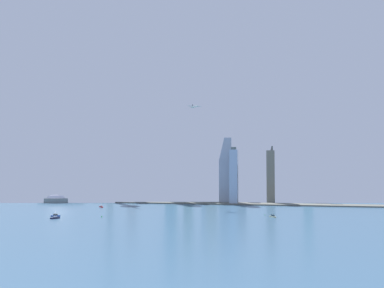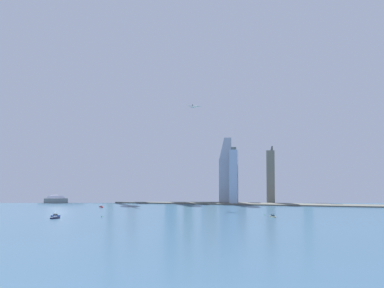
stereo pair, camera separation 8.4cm
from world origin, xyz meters
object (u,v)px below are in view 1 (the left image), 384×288
Objects in this scene: skyscraper_1 at (308,173)px; skyscraper_2 at (190,167)px; skyscraper_7 at (171,163)px; boat_3 at (55,218)px; skyscraper_10 at (187,173)px; airplane at (195,107)px; skyscraper_0 at (271,176)px; skyscraper_6 at (226,170)px; skyscraper_8 at (234,176)px; boat_0 at (55,216)px; skyscraper_3 at (205,167)px; skyscraper_9 at (132,178)px; stadium_dome at (62,197)px; boat_2 at (101,207)px; skyscraper_4 at (211,177)px; observation_tower at (111,136)px; channel_buoy_1 at (265,215)px; skyscraper_5 at (242,183)px; channel_buoy_0 at (102,216)px; boat_1 at (273,216)px.

skyscraper_2 reaches higher than skyscraper_1.
skyscraper_7 reaches higher than boat_3.
airplane reaches higher than skyscraper_10.
skyscraper_6 is at bearing -168.68° from skyscraper_0.
skyscraper_8 is 8.33× the size of boat_0.
skyscraper_3 is 1.55× the size of skyscraper_9.
skyscraper_0 reaches higher than stadium_dome.
skyscraper_10 is 230.06m from boat_2.
skyscraper_3 is at bearing 126.21° from skyscraper_6.
skyscraper_8 is (55.98, -47.15, 1.94)m from skyscraper_4.
observation_tower is 163.23× the size of channel_buoy_1.
skyscraper_6 is at bearing -11.78° from skyscraper_10.
airplane is at bearing -147.71° from skyscraper_1.
airplane reaches higher than skyscraper_0.
boat_2 is (-193.14, -170.65, -55.87)m from skyscraper_4.
stadium_dome is 191.44m from boat_2.
skyscraper_6 reaches higher than skyscraper_5.
boat_0 is at bearing -165.24° from channel_buoy_1.
skyscraper_0 is 42.43× the size of channel_buoy_0.
skyscraper_5 is at bearing 14.12° from skyscraper_4.
boat_2 is at bearing -144.62° from boat_1.
airplane is at bearing -4.97° from boat_3.
skyscraper_5 reaches higher than boat_2.
skyscraper_9 is at bearing -153.07° from skyscraper_3.
skyscraper_1 is 1.54× the size of skyscraper_5.
skyscraper_5 is at bearing 157.61° from boat_1.
skyscraper_2 is 429.29m from boat_3.
boat_2 is (-407.36, -222.85, -62.85)m from skyscraper_1.
skyscraper_7 is 1.73× the size of skyscraper_9.
boat_0 is (-270.12, -354.38, -40.15)m from skyscraper_5.
skyscraper_4 is at bearing -178.40° from skyscraper_0.
observation_tower is 380.04m from skyscraper_0.
stadium_dome is 0.74× the size of skyscraper_6.
skyscraper_8 is at bearing 110.08° from channel_buoy_1.
skyscraper_6 is at bearing -29.73° from skyscraper_2.
stadium_dome is at bearing -167.53° from skyscraper_9.
observation_tower is 23.12× the size of boat_1.
skyscraper_9 is at bearing -177.34° from skyscraper_7.
boat_2 is at bearing -128.21° from skyscraper_10.
skyscraper_3 is 1.14× the size of skyscraper_6.
skyscraper_0 is (368.32, 20.98, -91.29)m from observation_tower.
skyscraper_0 is 373.96m from boat_2.
skyscraper_4 is 72.17m from skyscraper_5.
skyscraper_10 is 72.91× the size of channel_buoy_1.
stadium_dome is 0.79× the size of skyscraper_10.
skyscraper_2 is at bearing 175.78° from boat_1.
skyscraper_0 is (473.42, 52.88, 50.52)m from stadium_dome.
skyscraper_7 is at bearing -130.96° from skyscraper_3.
boat_1 is 272.59m from channel_buoy_0.
skyscraper_6 reaches higher than skyscraper_0.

